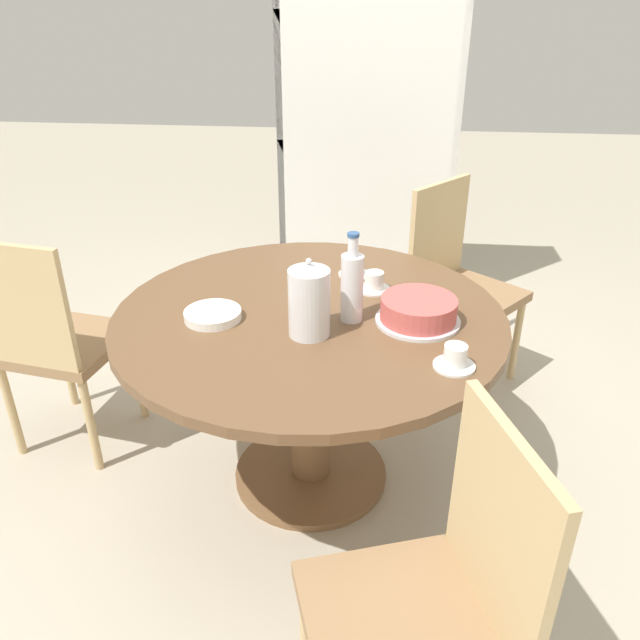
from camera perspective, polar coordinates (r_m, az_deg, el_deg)
The scene contains 13 objects.
ground_plane at distance 2.53m, azimuth -0.84°, elevation -14.01°, with size 14.00×14.00×0.00m, color #B2A893.
dining_table at distance 2.19m, azimuth -0.94°, elevation -2.86°, with size 1.33×1.33×0.72m.
chair_a at distance 2.61m, azimuth -23.13°, elevation -1.63°, with size 0.48×0.48×0.94m.
chair_b at distance 1.52m, azimuth 10.19°, elevation -24.22°, with size 0.53×0.53×0.94m.
chair_c at distance 2.96m, azimuth 12.46°, elevation 3.52°, with size 0.59×0.59×0.94m.
bookshelf at distance 3.65m, azimuth 4.38°, elevation 15.56°, with size 0.99×0.28×1.93m.
coffee_pot at distance 1.93m, azimuth -1.00°, elevation 1.79°, with size 0.13×0.13×0.26m.
water_bottle at distance 2.02m, azimuth 2.94°, elevation 3.17°, with size 0.07×0.07×0.30m.
cake_main at distance 2.06m, azimuth 8.98°, elevation 0.82°, with size 0.28×0.28×0.09m.
cup_a at distance 1.84m, azimuth 12.23°, elevation -3.45°, with size 0.12×0.12×0.07m.
cup_b at distance 2.39m, azimuth 3.19°, elevation 4.74°, with size 0.12×0.12×0.07m.
cup_c at distance 2.27m, azimuth 4.97°, elevation 3.40°, with size 0.12×0.12×0.07m.
plate_stack at distance 2.09m, azimuth -9.78°, elevation 0.47°, with size 0.19×0.19×0.03m.
Camera 1 is at (0.23, -1.87, 1.69)m, focal length 35.00 mm.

